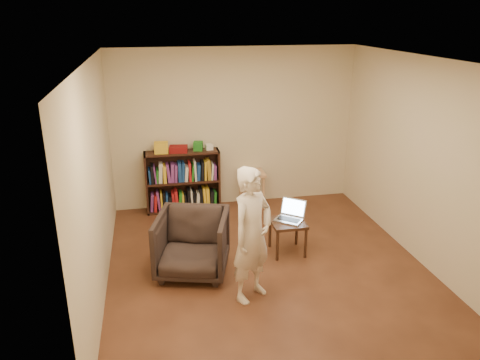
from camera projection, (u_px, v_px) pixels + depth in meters
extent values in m
plane|color=#442315|center=(267.00, 267.00, 6.03)|extent=(4.50, 4.50, 0.00)
plane|color=white|center=(272.00, 60.00, 5.15)|extent=(4.50, 4.50, 0.00)
plane|color=beige|center=(235.00, 128.00, 7.67)|extent=(4.00, 0.00, 4.00)
plane|color=beige|center=(96.00, 183.00, 5.22)|extent=(0.00, 4.50, 4.50)
plane|color=beige|center=(421.00, 161.00, 5.96)|extent=(0.00, 4.50, 4.50)
cube|color=black|center=(146.00, 183.00, 7.51)|extent=(0.03, 0.30, 1.00)
cube|color=black|center=(218.00, 179.00, 7.72)|extent=(0.03, 0.30, 1.00)
cube|color=black|center=(182.00, 178.00, 7.75)|extent=(1.20, 0.02, 1.00)
cube|color=black|center=(184.00, 208.00, 7.78)|extent=(1.20, 0.30, 0.03)
cube|color=black|center=(183.00, 181.00, 7.62)|extent=(1.14, 0.30, 0.03)
cube|color=black|center=(182.00, 152.00, 7.45)|extent=(1.20, 0.30, 0.03)
cube|color=yellow|center=(161.00, 148.00, 7.34)|extent=(0.22, 0.17, 0.17)
cube|color=maroon|center=(178.00, 149.00, 7.41)|extent=(0.31, 0.24, 0.09)
cube|color=#21771F|center=(198.00, 146.00, 7.49)|extent=(0.17, 0.17, 0.14)
cube|color=white|center=(209.00, 147.00, 7.54)|extent=(0.12, 0.12, 0.09)
cube|color=tan|center=(252.00, 173.00, 7.76)|extent=(0.41, 0.41, 0.04)
cylinder|color=tan|center=(244.00, 194.00, 7.68)|extent=(0.04, 0.04, 0.55)
cylinder|color=tan|center=(263.00, 193.00, 7.74)|extent=(0.04, 0.04, 0.55)
cylinder|color=tan|center=(240.00, 187.00, 7.98)|extent=(0.04, 0.04, 0.55)
cylinder|color=tan|center=(259.00, 186.00, 8.04)|extent=(0.04, 0.04, 0.55)
imported|color=#2D201E|center=(192.00, 244.00, 5.78)|extent=(1.05, 1.07, 0.79)
cube|color=#311C10|center=(288.00, 223.00, 6.26)|extent=(0.45, 0.45, 0.04)
cylinder|color=#311C10|center=(277.00, 246.00, 6.12)|extent=(0.04, 0.04, 0.42)
cylinder|color=#311C10|center=(306.00, 243.00, 6.19)|extent=(0.04, 0.04, 0.42)
cylinder|color=#311C10|center=(270.00, 233.00, 6.48)|extent=(0.04, 0.04, 0.42)
cylinder|color=#311C10|center=(297.00, 231.00, 6.55)|extent=(0.04, 0.04, 0.42)
cube|color=#ACACB1|center=(289.00, 220.00, 6.28)|extent=(0.43, 0.41, 0.02)
cube|color=black|center=(289.00, 219.00, 6.27)|extent=(0.32, 0.29, 0.00)
cube|color=#ACACB1|center=(293.00, 207.00, 6.37)|extent=(0.33, 0.29, 0.24)
cube|color=#B6DCFF|center=(293.00, 207.00, 6.37)|extent=(0.28, 0.25, 0.19)
imported|color=beige|center=(252.00, 235.00, 5.15)|extent=(0.68, 0.64, 1.57)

